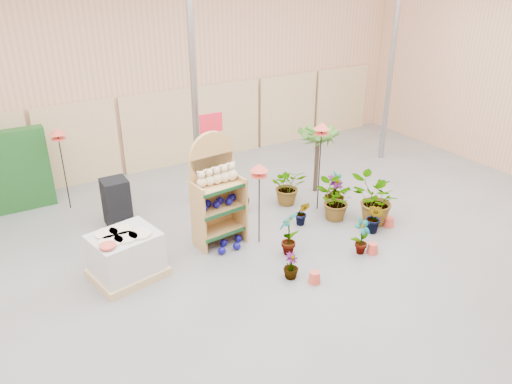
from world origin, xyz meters
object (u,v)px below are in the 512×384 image
potted_plant_2 (334,201)px  display_shelf (215,193)px  pallet_stack (126,256)px  bird_table_front (259,170)px

potted_plant_2 → display_shelf: bearing=168.6°
pallet_stack → bird_table_front: (2.55, -0.17, 1.11)m
display_shelf → bird_table_front: 0.99m
display_shelf → potted_plant_2: 2.62m
display_shelf → potted_plant_2: size_ratio=2.55×
pallet_stack → potted_plant_2: pallet_stack is taller
display_shelf → pallet_stack: display_shelf is taller
bird_table_front → pallet_stack: bearing=176.2°
bird_table_front → potted_plant_2: 2.14m
display_shelf → bird_table_front: display_shelf is taller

